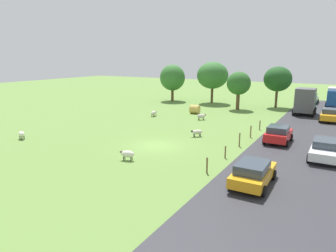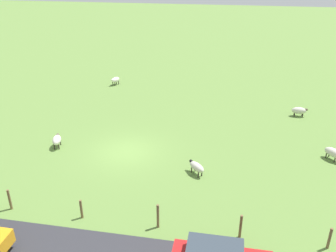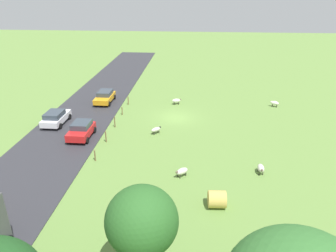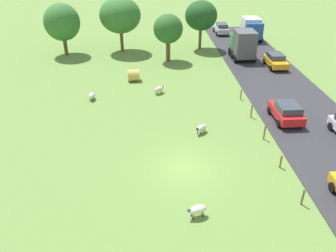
# 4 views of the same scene
# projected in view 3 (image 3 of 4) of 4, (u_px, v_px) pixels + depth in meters

# --- Properties ---
(ground_plane) EXTENTS (160.00, 160.00, 0.00)m
(ground_plane) POSITION_uv_depth(u_px,v_px,m) (176.00, 118.00, 37.47)
(ground_plane) COLOR olive
(road_strip) EXTENTS (8.00, 80.00, 0.06)m
(road_strip) POSITION_uv_depth(u_px,v_px,m) (83.00, 114.00, 38.34)
(road_strip) COLOR #2D2D33
(road_strip) RESTS_ON ground_plane
(sheep_0) EXTENTS (1.14, 1.12, 0.71)m
(sheep_0) POSITION_uv_depth(u_px,v_px,m) (156.00, 130.00, 33.15)
(sheep_0) COLOR beige
(sheep_0) RESTS_ON ground_plane
(sheep_1) EXTENTS (1.24, 0.81, 0.79)m
(sheep_1) POSITION_uv_depth(u_px,v_px,m) (176.00, 101.00, 41.48)
(sheep_1) COLOR silver
(sheep_1) RESTS_ON ground_plane
(sheep_2) EXTENTS (0.56, 1.21, 0.75)m
(sheep_2) POSITION_uv_depth(u_px,v_px,m) (261.00, 168.00, 26.03)
(sheep_2) COLOR beige
(sheep_2) RESTS_ON ground_plane
(sheep_3) EXTENTS (1.19, 1.13, 0.76)m
(sheep_3) POSITION_uv_depth(u_px,v_px,m) (182.00, 171.00, 25.58)
(sheep_3) COLOR beige
(sheep_3) RESTS_ON ground_plane
(sheep_4) EXTENTS (1.14, 0.83, 0.77)m
(sheep_4) POSITION_uv_depth(u_px,v_px,m) (275.00, 103.00, 40.63)
(sheep_4) COLOR silver
(sheep_4) RESTS_ON ground_plane
(hay_bale_0) EXTENTS (1.31, 1.30, 1.23)m
(hay_bale_0) POSITION_uv_depth(u_px,v_px,m) (217.00, 199.00, 22.00)
(hay_bale_0) COLOR tan
(hay_bale_0) RESTS_ON ground_plane
(tree_1) EXTENTS (3.58, 3.58, 5.75)m
(tree_1) POSITION_uv_depth(u_px,v_px,m) (142.00, 221.00, 15.03)
(tree_1) COLOR brown
(tree_1) RESTS_ON ground_plane
(fence_post_0) EXTENTS (0.12, 0.12, 1.12)m
(fence_post_0) POSITION_uv_depth(u_px,v_px,m) (128.00, 101.00, 41.38)
(fence_post_0) COLOR brown
(fence_post_0) RESTS_ON ground_plane
(fence_post_1) EXTENTS (0.12, 0.12, 1.00)m
(fence_post_1) POSITION_uv_depth(u_px,v_px,m) (122.00, 111.00, 38.03)
(fence_post_1) COLOR brown
(fence_post_1) RESTS_ON ground_plane
(fence_post_2) EXTENTS (0.12, 0.12, 1.26)m
(fence_post_2) POSITION_uv_depth(u_px,v_px,m) (115.00, 122.00, 34.60)
(fence_post_2) COLOR brown
(fence_post_2) RESTS_ON ground_plane
(fence_post_3) EXTENTS (0.12, 0.12, 1.20)m
(fence_post_3) POSITION_uv_depth(u_px,v_px,m) (106.00, 137.00, 31.24)
(fence_post_3) COLOR brown
(fence_post_3) RESTS_ON ground_plane
(fence_post_4) EXTENTS (0.12, 0.12, 1.06)m
(fence_post_4) POSITION_uv_depth(u_px,v_px,m) (95.00, 156.00, 27.90)
(fence_post_4) COLOR brown
(fence_post_4) RESTS_ON ground_plane
(car_0) EXTENTS (2.18, 4.25, 1.53)m
(car_0) POSITION_uv_depth(u_px,v_px,m) (56.00, 117.00, 35.26)
(car_0) COLOR silver
(car_0) RESTS_ON road_strip
(car_1) EXTENTS (2.19, 3.81, 1.60)m
(car_1) POSITION_uv_depth(u_px,v_px,m) (81.00, 130.00, 32.08)
(car_1) COLOR red
(car_1) RESTS_ON road_strip
(car_2) EXTENTS (2.18, 4.35, 1.52)m
(car_2) POSITION_uv_depth(u_px,v_px,m) (105.00, 97.00, 42.01)
(car_2) COLOR orange
(car_2) RESTS_ON road_strip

